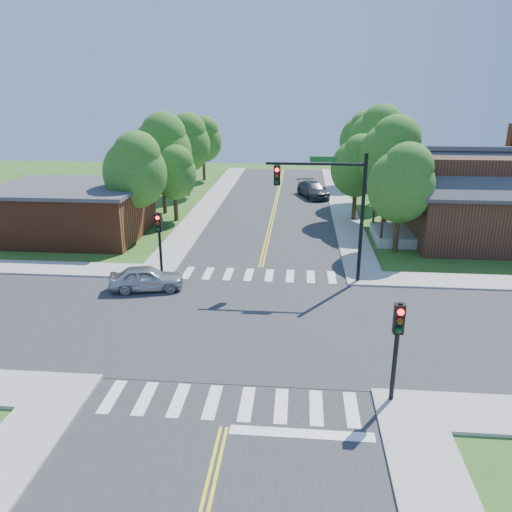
# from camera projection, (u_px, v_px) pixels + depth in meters

# --- Properties ---
(ground) EXTENTS (100.00, 100.00, 0.00)m
(ground) POSITION_uv_depth(u_px,v_px,m) (248.00, 324.00, 23.18)
(ground) COLOR #2D581B
(ground) RESTS_ON ground
(road_ns) EXTENTS (10.00, 90.00, 0.04)m
(road_ns) POSITION_uv_depth(u_px,v_px,m) (248.00, 323.00, 23.17)
(road_ns) COLOR #2D2D30
(road_ns) RESTS_ON ground
(road_ew) EXTENTS (90.00, 10.00, 0.04)m
(road_ew) POSITION_uv_depth(u_px,v_px,m) (248.00, 323.00, 23.17)
(road_ew) COLOR #2D2D30
(road_ew) RESTS_ON ground
(intersection_patch) EXTENTS (10.20, 10.20, 0.06)m
(intersection_patch) POSITION_uv_depth(u_px,v_px,m) (248.00, 324.00, 23.18)
(intersection_patch) COLOR #2D2D30
(intersection_patch) RESTS_ON ground
(sidewalk_ne) EXTENTS (40.00, 40.00, 0.14)m
(sidewalk_ne) POSITION_uv_depth(u_px,v_px,m) (483.00, 235.00, 36.73)
(sidewalk_ne) COLOR #9E9B93
(sidewalk_ne) RESTS_ON ground
(sidewalk_nw) EXTENTS (40.00, 40.00, 0.14)m
(sidewalk_nw) POSITION_uv_depth(u_px,v_px,m) (70.00, 225.00, 39.39)
(sidewalk_nw) COLOR #9E9B93
(sidewalk_nw) RESTS_ON ground
(crosswalk_north) EXTENTS (8.85, 2.00, 0.01)m
(crosswalk_north) POSITION_uv_depth(u_px,v_px,m) (259.00, 275.00, 29.01)
(crosswalk_north) COLOR white
(crosswalk_north) RESTS_ON ground
(crosswalk_south) EXTENTS (8.85, 2.00, 0.01)m
(crosswalk_south) POSITION_uv_depth(u_px,v_px,m) (229.00, 403.00, 17.32)
(crosswalk_south) COLOR white
(crosswalk_south) RESTS_ON ground
(centerline) EXTENTS (0.30, 90.00, 0.01)m
(centerline) POSITION_uv_depth(u_px,v_px,m) (248.00, 323.00, 23.16)
(centerline) COLOR yellow
(centerline) RESTS_ON ground
(stop_bar) EXTENTS (4.60, 0.45, 0.09)m
(stop_bar) POSITION_uv_depth(u_px,v_px,m) (301.00, 435.00, 15.81)
(stop_bar) COLOR white
(stop_bar) RESTS_ON ground
(signal_mast_ne) EXTENTS (5.30, 0.42, 7.20)m
(signal_mast_ne) POSITION_uv_depth(u_px,v_px,m) (331.00, 197.00, 26.54)
(signal_mast_ne) COLOR black
(signal_mast_ne) RESTS_ON ground
(signal_pole_se) EXTENTS (0.34, 0.42, 3.80)m
(signal_pole_se) POSITION_uv_depth(u_px,v_px,m) (398.00, 334.00, 16.55)
(signal_pole_se) COLOR black
(signal_pole_se) RESTS_ON ground
(signal_pole_nw) EXTENTS (0.34, 0.42, 3.80)m
(signal_pole_nw) POSITION_uv_depth(u_px,v_px,m) (159.00, 232.00, 28.04)
(signal_pole_nw) COLOR black
(signal_pole_nw) RESTS_ON ground
(house_ne) EXTENTS (13.05, 8.80, 7.11)m
(house_ne) POSITION_uv_depth(u_px,v_px,m) (488.00, 196.00, 34.25)
(house_ne) COLOR #341C12
(house_ne) RESTS_ON ground
(building_nw) EXTENTS (10.40, 8.40, 3.73)m
(building_nw) POSITION_uv_depth(u_px,v_px,m) (72.00, 211.00, 36.20)
(building_nw) COLOR brown
(building_nw) RESTS_ON ground
(tree_e_a) EXTENTS (4.25, 4.04, 7.23)m
(tree_e_a) POSITION_uv_depth(u_px,v_px,m) (403.00, 181.00, 31.58)
(tree_e_a) COLOR #382314
(tree_e_a) RESTS_ON ground
(tree_e_b) EXTENTS (5.01, 4.76, 8.52)m
(tree_e_b) POSITION_uv_depth(u_px,v_px,m) (392.00, 154.00, 37.59)
(tree_e_b) COLOR #382314
(tree_e_b) RESTS_ON ground
(tree_e_c) EXTENTS (5.31, 5.05, 9.03)m
(tree_e_c) POSITION_uv_depth(u_px,v_px,m) (378.00, 139.00, 44.74)
(tree_e_c) COLOR #382314
(tree_e_c) RESTS_ON ground
(tree_e_d) EXTENTS (4.71, 4.48, 8.01)m
(tree_e_d) POSITION_uv_depth(u_px,v_px,m) (363.00, 137.00, 53.30)
(tree_e_d) COLOR #382314
(tree_e_d) RESTS_ON ground
(tree_w_a) EXTENTS (4.48, 4.25, 7.61)m
(tree_w_a) POSITION_uv_depth(u_px,v_px,m) (135.00, 168.00, 34.90)
(tree_w_a) COLOR #382314
(tree_w_a) RESTS_ON ground
(tree_w_b) EXTENTS (5.02, 4.77, 8.54)m
(tree_w_b) POSITION_uv_depth(u_px,v_px,m) (162.00, 148.00, 41.38)
(tree_w_b) COLOR #382314
(tree_w_b) RESTS_ON ground
(tree_w_c) EXTENTS (4.78, 4.54, 8.12)m
(tree_w_c) POSITION_uv_depth(u_px,v_px,m) (186.00, 142.00, 48.47)
(tree_w_c) COLOR #382314
(tree_w_c) RESTS_ON ground
(tree_w_d) EXTENTS (4.31, 4.09, 7.32)m
(tree_w_d) POSITION_uv_depth(u_px,v_px,m) (204.00, 138.00, 56.73)
(tree_w_d) COLOR #382314
(tree_w_d) RESTS_ON ground
(tree_house) EXTENTS (4.11, 3.91, 6.99)m
(tree_house) POSITION_uv_depth(u_px,v_px,m) (358.00, 165.00, 39.31)
(tree_house) COLOR #382314
(tree_house) RESTS_ON ground
(tree_bldg) EXTENTS (3.61, 3.43, 6.14)m
(tree_bldg) POSITION_uv_depth(u_px,v_px,m) (175.00, 171.00, 39.62)
(tree_bldg) COLOR #382314
(tree_bldg) RESTS_ON ground
(car_silver) EXTENTS (3.18, 4.56, 1.33)m
(car_silver) POSITION_uv_depth(u_px,v_px,m) (146.00, 279.00, 26.75)
(car_silver) COLOR #B5B9BD
(car_silver) RESTS_ON ground
(car_dgrey) EXTENTS (5.14, 6.35, 1.48)m
(car_dgrey) POSITION_uv_depth(u_px,v_px,m) (313.00, 190.00, 49.09)
(car_dgrey) COLOR #313436
(car_dgrey) RESTS_ON ground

